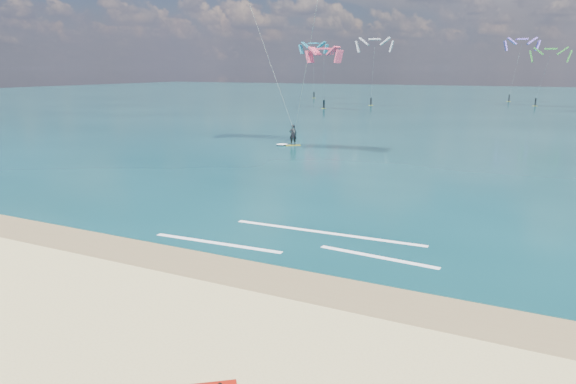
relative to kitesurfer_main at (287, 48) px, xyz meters
The scene contains 6 objects.
ground 18.04m from the kitesurfer_main, 55.04° to the left, with size 320.00×320.00×0.00m, color tan.
wet_sand_strip 26.89m from the kitesurfer_main, 68.98° to the right, with size 320.00×2.40×0.01m, color brown.
sea 78.11m from the kitesurfer_main, 83.22° to the left, with size 320.00×200.00×0.04m, color #092F34.
kitesurfer_main is the anchor object (origin of this frame).
shoreline_foam 24.27m from the kitesurfer_main, 62.05° to the right, with size 11.17×3.64×0.01m.
distant_kites 56.97m from the kitesurfer_main, 81.94° to the left, with size 77.69×37.24×12.27m.
Camera 1 is at (9.40, -10.93, 6.73)m, focal length 32.00 mm.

